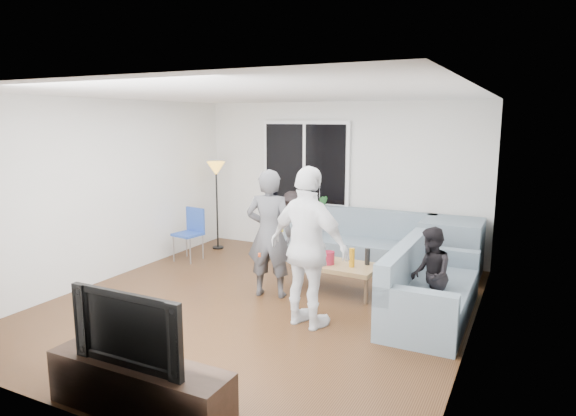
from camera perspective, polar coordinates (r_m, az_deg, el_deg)
The scene contains 30 objects.
floor at distance 6.47m, azimuth -3.22°, elevation -11.03°, with size 5.00×5.50×0.04m, color #56351C.
ceiling at distance 6.04m, azimuth -3.48°, elevation 13.00°, with size 5.00×5.50×0.04m, color white.
wall_back at distance 8.61m, azimuth 5.86°, elevation 3.32°, with size 5.00×0.04×2.60m, color silver.
wall_front at distance 4.02m, azimuth -23.45°, elevation -5.39°, with size 5.00×0.04×2.60m, color silver.
wall_left at distance 7.68m, azimuth -19.90°, elevation 1.93°, with size 0.04×5.50×2.60m, color silver.
wall_right at distance 5.35m, azimuth 20.78°, elevation -1.47°, with size 0.04×5.50×2.60m, color silver.
window_frame at distance 8.74m, azimuth 2.01°, elevation 5.12°, with size 1.62×0.06×1.47m, color white.
window_glass at distance 8.70m, azimuth 1.90°, elevation 5.09°, with size 1.50×0.02×1.35m, color black.
window_mullion at distance 8.69m, azimuth 1.87°, elevation 5.09°, with size 0.05×0.03×1.35m, color white.
radiator at distance 8.90m, azimuth 1.85°, elevation -2.88°, with size 1.30×0.12×0.62m, color silver.
potted_plant at distance 8.63m, azimuth 3.88°, elevation 0.14°, with size 0.22×0.18×0.40m, color #2C6F31.
vase at distance 8.92m, azimuth -0.04°, elevation -0.26°, with size 0.16×0.16×0.17m, color silver.
sofa_back_section at distance 8.12m, azimuth 8.11°, elevation -3.42°, with size 2.30×0.85×0.85m, color slate, non-canonical shape.
sofa_right_section at distance 6.16m, azimuth 16.13°, elevation -8.15°, with size 0.85×2.00×0.85m, color slate, non-canonical shape.
sofa_corner at distance 7.81m, azimuth 18.14°, elevation -4.39°, with size 0.85×0.85×0.85m, color slate.
cushion_yellow at distance 8.52m, azimuth 0.55°, elevation -2.10°, with size 0.38×0.32×0.14m, color gold.
cushion_red at distance 8.49m, azimuth 2.15°, elevation -2.14°, with size 0.36×0.30×0.13m, color maroon.
coffee_table at distance 6.84m, azimuth 5.52°, elevation -7.92°, with size 1.10×0.60×0.40m, color #9E784C.
pitcher at distance 6.73m, azimuth 4.60°, elevation -5.69°, with size 0.17×0.17×0.17m, color maroon.
side_chair at distance 8.41m, azimuth -11.36°, elevation -3.02°, with size 0.40×0.40×0.86m, color #2546A1, non-canonical shape.
floor_lamp at distance 9.01m, azimuth -8.11°, elevation 0.24°, with size 0.32×0.32×1.56m, color gold, non-canonical shape.
player_left at distance 6.51m, azimuth -2.14°, elevation -2.94°, with size 0.61×0.40×1.69m, color #45464A.
player_right at distance 5.54m, azimuth 2.37°, elevation -4.59°, with size 1.06×0.44×1.82m, color white.
spectator_right at distance 5.98m, azimuth 15.93°, elevation -7.38°, with size 0.54×0.42×1.11m, color black.
spectator_back at distance 8.56m, azimuth 0.50°, elevation -1.73°, with size 0.71×0.41×1.11m, color black.
tv_console at distance 4.37m, azimuth -16.60°, elevation -19.03°, with size 1.60×0.40×0.44m, color #35221A.
television at distance 4.14m, azimuth -16.97°, elevation -12.70°, with size 1.05×0.14×0.60m, color black.
bottle_e at distance 6.75m, azimuth 9.05°, elevation -5.50°, with size 0.07×0.07×0.22m, color black.
bottle_a at distance 6.92m, azimuth 3.14°, elevation -5.01°, with size 0.07×0.07×0.22m, color orange.
bottle_d at distance 6.62m, azimuth 7.30°, elevation -5.64°, with size 0.07×0.07×0.25m, color orange.
Camera 1 is at (3.00, -5.23, 2.32)m, focal length 31.16 mm.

